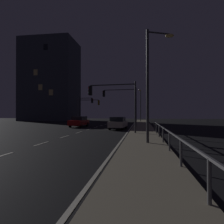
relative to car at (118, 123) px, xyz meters
name	(u,v)px	position (x,y,z in m)	size (l,w,h in m)	color
ground_plane	(81,132)	(-3.63, -4.17, -0.82)	(112.00, 112.00, 0.00)	black
sidewalk_right	(143,132)	(3.08, -4.17, -0.75)	(2.75, 77.00, 0.14)	gray
lane_markings_center	(89,129)	(-3.63, -0.67, -0.82)	(0.14, 50.00, 0.01)	silver
lane_edge_line	(130,129)	(1.45, 0.83, -0.82)	(0.14, 53.00, 0.01)	silver
car	(118,123)	(0.00, 0.00, 0.00)	(2.08, 4.50, 1.57)	beige
car_oncoming	(79,121)	(-6.27, 3.56, 0.00)	(2.03, 4.48, 1.57)	#B71414
traffic_light_far_left	(113,96)	(0.14, -5.53, 2.88)	(4.90, 0.68, 4.97)	#38383D
traffic_light_near_left	(85,105)	(-8.16, 13.39, 2.87)	(2.98, 0.52, 5.31)	#38383D
traffic_light_near_right	(121,99)	(-0.09, 4.68, 3.39)	(5.24, 0.74, 5.69)	#38383D
traffic_light_mid_right	(88,106)	(-7.56, 13.00, 2.68)	(4.54, 0.53, 4.91)	#4C4C51
street_lamp_across_street	(152,75)	(3.59, -12.02, 3.68)	(1.83, 0.87, 7.26)	#38383D
street_lamp_far_end	(140,103)	(2.70, 22.18, 3.75)	(0.56, 1.58, 7.45)	#2D3033
barrier_fence	(166,133)	(4.31, -13.30, 0.05)	(0.09, 20.83, 0.98)	#59595E
building_distant	(51,81)	(-22.40, 27.89, 10.34)	(14.20, 10.75, 22.32)	#3D424C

